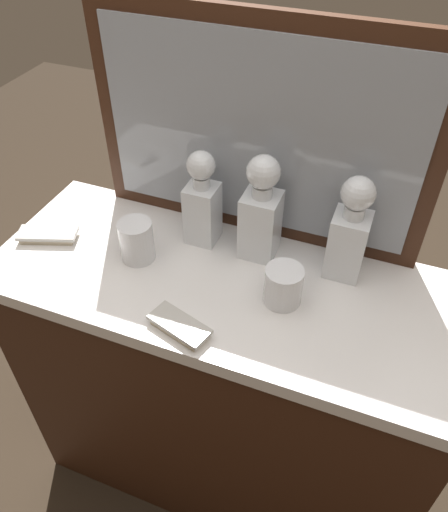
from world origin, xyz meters
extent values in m
plane|color=#2D2319|center=(0.00, 0.00, 0.00)|extent=(6.00, 6.00, 0.00)
cube|color=#381E11|center=(0.00, 0.00, 0.45)|extent=(1.15, 0.46, 0.91)
cube|color=white|center=(0.00, 0.00, 0.93)|extent=(1.19, 0.48, 0.04)
cube|color=#381E11|center=(0.00, 0.22, 1.23)|extent=(0.86, 0.03, 0.57)
cube|color=gray|center=(0.00, 0.21, 1.23)|extent=(0.78, 0.01, 0.49)
cube|color=white|center=(0.04, 0.13, 1.03)|extent=(0.09, 0.09, 0.18)
cube|color=brown|center=(0.04, 0.13, 1.00)|extent=(0.08, 0.08, 0.10)
cylinder|color=white|center=(0.04, 0.13, 1.14)|extent=(0.05, 0.05, 0.03)
sphere|color=white|center=(0.04, 0.13, 1.19)|extent=(0.08, 0.08, 0.08)
cube|color=white|center=(0.26, 0.14, 1.03)|extent=(0.09, 0.09, 0.17)
cube|color=brown|center=(0.26, 0.14, 1.00)|extent=(0.07, 0.07, 0.11)
cylinder|color=white|center=(0.26, 0.14, 1.13)|extent=(0.05, 0.05, 0.03)
sphere|color=white|center=(0.26, 0.14, 1.18)|extent=(0.08, 0.08, 0.08)
cube|color=white|center=(-0.11, 0.13, 1.03)|extent=(0.08, 0.08, 0.16)
cube|color=brown|center=(-0.11, 0.13, 1.00)|extent=(0.07, 0.07, 0.12)
cylinder|color=white|center=(-0.11, 0.13, 1.12)|extent=(0.04, 0.04, 0.03)
sphere|color=white|center=(-0.11, 0.13, 1.17)|extent=(0.07, 0.07, 0.07)
cylinder|color=white|center=(-0.23, 0.00, 1.00)|extent=(0.09, 0.09, 0.11)
cylinder|color=silver|center=(-0.23, 0.00, 0.95)|extent=(0.08, 0.08, 0.01)
cylinder|color=white|center=(0.15, -0.01, 0.99)|extent=(0.09, 0.09, 0.09)
cylinder|color=silver|center=(0.15, -0.01, 0.95)|extent=(0.08, 0.08, 0.01)
cube|color=#B7A88C|center=(-0.03, -0.18, 0.95)|extent=(0.14, 0.09, 0.01)
cube|color=#B7B5AD|center=(-0.03, -0.18, 0.96)|extent=(0.15, 0.10, 0.01)
cube|color=#B7A88C|center=(-0.49, -0.02, 0.95)|extent=(0.15, 0.10, 0.01)
cube|color=#B7B5AD|center=(-0.49, -0.02, 0.96)|extent=(0.17, 0.11, 0.01)
camera|label=1|loc=(0.32, -0.82, 1.81)|focal=35.36mm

